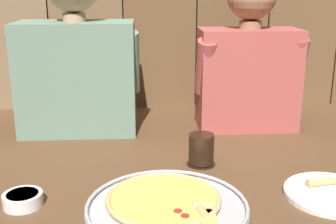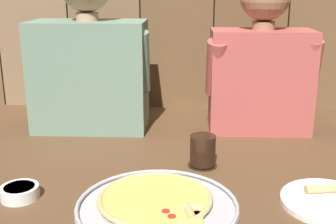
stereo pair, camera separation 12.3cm
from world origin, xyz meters
The scene contains 7 objects.
ground_plane centered at (0.00, 0.00, 0.00)m, with size 3.20×3.20×0.00m, color brown.
pizza_tray centered at (-0.02, -0.12, 0.01)m, with size 0.40×0.40×0.03m.
dinner_plate centered at (0.41, -0.09, 0.01)m, with size 0.24×0.24×0.03m.
drinking_glass centered at (0.10, 0.13, 0.05)m, with size 0.09×0.09×0.10m.
dipping_bowl centered at (-0.38, -0.10, 0.02)m, with size 0.10×0.10×0.03m.
diner_left centered at (-0.32, 0.49, 0.28)m, with size 0.46×0.23×0.63m.
diner_right centered at (0.32, 0.49, 0.28)m, with size 0.40×0.21×0.59m.
Camera 1 is at (-0.08, -1.08, 0.53)m, focal length 45.97 mm.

